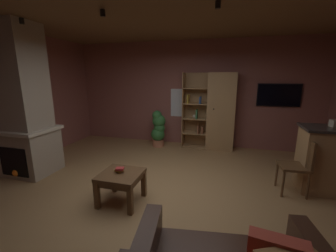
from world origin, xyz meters
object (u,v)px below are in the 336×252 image
Objects in this scene: table_book_0 at (119,171)px; table_book_2 at (120,169)px; tissue_box at (335,124)px; dining_chair at (299,163)px; potted_floor_plant at (158,128)px; bookshelf_cabinet at (217,112)px; wall_mounted_tv at (279,95)px; coffee_table at (121,179)px; table_book_1 at (120,169)px; stone_fireplace at (24,109)px.

table_book_2 is (0.04, -0.03, 0.05)m from table_book_0.
tissue_box reaches higher than dining_chair.
table_book_0 is 0.07m from table_book_2.
table_book_2 is at bearing -158.48° from tissue_box.
bookshelf_cabinet is at bearing 8.38° from potted_floor_plant.
wall_mounted_tv is at bearing 103.94° from tissue_box.
coffee_table is 4.28m from wall_mounted_tv.
table_book_1 is 2.85m from dining_chair.
stone_fireplace reaches higher than coffee_table.
table_book_2 reaches higher than table_book_0.
bookshelf_cabinet is at bearing 66.31° from table_book_1.
table_book_1 is 0.11× the size of potted_floor_plant.
wall_mounted_tv is at bearing 48.70° from table_book_0.
table_book_2 is 0.13× the size of dining_chair.
bookshelf_cabinet is at bearing 125.78° from dining_chair.
stone_fireplace is at bearing 167.62° from coffee_table.
table_book_0 is at bearing -159.22° from tissue_box.
table_book_2 is (-0.02, 0.01, 0.16)m from coffee_table.
bookshelf_cabinet reaches higher than table_book_0.
tissue_box is at bearing -41.46° from bookshelf_cabinet.
table_book_0 is 0.97× the size of table_book_2.
table_book_2 is at bearing -41.45° from table_book_0.
table_book_0 is 0.13× the size of dining_chair.
stone_fireplace is at bearing -151.42° from wall_mounted_tv.
dining_chair is 2.35m from wall_mounted_tv.
table_book_0 is at bearing -85.03° from potted_floor_plant.
table_book_1 is 2.70m from potted_floor_plant.
coffee_table is at bearing -83.97° from potted_floor_plant.
wall_mounted_tv is (-0.47, 1.90, 0.29)m from tissue_box.
stone_fireplace reaches higher than wall_mounted_tv.
table_book_1 is 0.04m from table_book_2.
potted_floor_plant reaches higher than coffee_table.
bookshelf_cabinet is 16.51× the size of tissue_box.
bookshelf_cabinet is 1.99× the size of wall_mounted_tv.
bookshelf_cabinet is 2.45m from dining_chair.
table_book_2 is at bearing -12.12° from stone_fireplace.
table_book_1 is (0.02, -0.01, 0.03)m from table_book_0.
stone_fireplace reaches higher than potted_floor_plant.
potted_floor_plant is 3.15m from wall_mounted_tv.
wall_mounted_tv reaches higher than table_book_1.
potted_floor_plant is (-0.25, 2.69, -0.01)m from table_book_1.
coffee_table is 0.61× the size of wall_mounted_tv.
stone_fireplace is 4.68× the size of coffee_table.
table_book_2 reaches higher than coffee_table.
coffee_table is at bearing -46.12° from table_book_1.
bookshelf_cabinet is 1.99× the size of potted_floor_plant.
wall_mounted_tv is (4.91, 2.68, 0.16)m from stone_fireplace.
coffee_table is 5.06× the size of table_book_2.
dining_chair is (2.69, 0.96, 0.02)m from table_book_1.
dining_chair is 0.93× the size of wall_mounted_tv.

